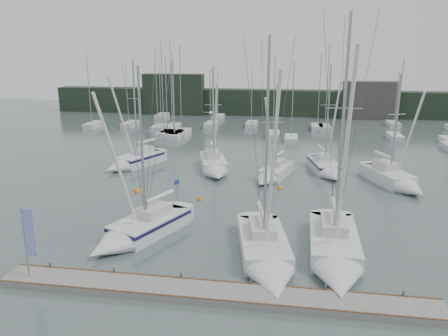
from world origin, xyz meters
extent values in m
plane|color=#4A5A59|center=(0.00, 0.00, 0.00)|extent=(160.00, 160.00, 0.00)
cube|color=slate|center=(0.00, -5.00, 0.20)|extent=(24.00, 2.00, 0.40)
cube|color=black|center=(0.00, 62.00, 2.50)|extent=(90.00, 4.00, 5.00)
cube|color=black|center=(-20.00, 60.00, 4.00)|extent=(12.00, 3.00, 8.00)
cube|color=#403D3B|center=(18.00, 60.00, 3.50)|extent=(10.00, 3.00, 7.00)
cube|color=silver|center=(-10.06, 55.07, 0.35)|extent=(1.80, 4.50, 0.90)
cylinder|color=#93969A|center=(-10.06, 54.57, 5.29)|extent=(0.12, 0.12, 8.98)
cube|color=silver|center=(-21.05, 54.89, 0.35)|extent=(1.80, 4.50, 0.90)
cylinder|color=#93969A|center=(-21.05, 54.39, 6.05)|extent=(0.12, 0.12, 10.51)
cube|color=silver|center=(20.81, 51.82, 0.35)|extent=(1.80, 4.50, 0.90)
cylinder|color=#93969A|center=(20.81, 51.32, 5.06)|extent=(0.12, 0.12, 8.52)
cube|color=silver|center=(-14.97, 38.44, 0.35)|extent=(1.80, 4.50, 0.90)
cylinder|color=#93969A|center=(-14.97, 37.94, 6.19)|extent=(0.12, 0.12, 10.78)
cube|color=silver|center=(-15.20, 37.30, 0.35)|extent=(1.80, 4.50, 0.90)
cylinder|color=#93969A|center=(-15.20, 36.80, 7.34)|extent=(0.12, 0.12, 13.07)
cube|color=silver|center=(7.86, 46.84, 0.35)|extent=(1.80, 4.50, 0.90)
cylinder|color=#93969A|center=(7.86, 46.34, 6.49)|extent=(0.12, 0.12, 11.37)
cube|color=silver|center=(-29.53, 43.20, 0.35)|extent=(1.80, 4.50, 0.90)
cylinder|color=#93969A|center=(-29.53, 42.70, 6.56)|extent=(0.12, 0.12, 11.52)
cube|color=silver|center=(-13.31, 36.56, 0.35)|extent=(1.80, 4.50, 0.90)
cylinder|color=#93969A|center=(-13.31, 36.06, 6.49)|extent=(0.12, 0.12, 11.38)
cube|color=silver|center=(-9.88, 46.72, 0.35)|extent=(1.80, 4.50, 0.90)
cylinder|color=#93969A|center=(-9.88, 46.22, 5.18)|extent=(0.12, 0.12, 8.76)
cube|color=silver|center=(-15.63, 43.50, 0.35)|extent=(1.80, 4.50, 0.90)
cylinder|color=#93969A|center=(-15.63, 43.00, 7.60)|extent=(0.12, 0.12, 13.61)
cube|color=silver|center=(18.74, 40.40, 0.35)|extent=(1.80, 4.50, 0.90)
cylinder|color=#93969A|center=(18.74, 39.90, 6.22)|extent=(0.12, 0.12, 10.85)
cube|color=silver|center=(1.03, 39.22, 0.35)|extent=(1.80, 4.50, 0.90)
cylinder|color=#93969A|center=(1.03, 38.72, 6.46)|extent=(0.12, 0.12, 11.32)
cube|color=silver|center=(3.73, 36.46, 0.35)|extent=(1.80, 4.50, 0.90)
cylinder|color=#93969A|center=(3.73, 35.96, 6.09)|extent=(0.12, 0.12, 10.58)
cube|color=silver|center=(9.01, 46.53, 0.35)|extent=(1.80, 4.50, 0.90)
cylinder|color=#93969A|center=(9.01, 46.03, 7.25)|extent=(0.12, 0.12, 12.90)
cube|color=silver|center=(-17.75, 42.46, 0.35)|extent=(1.80, 4.50, 0.90)
cylinder|color=#93969A|center=(-17.75, 41.96, 6.77)|extent=(0.12, 0.12, 11.95)
cube|color=silver|center=(-23.62, 44.78, 0.35)|extent=(1.80, 4.50, 0.90)
cylinder|color=#93969A|center=(-23.62, 44.28, 5.60)|extent=(0.12, 0.12, 9.59)
cube|color=silver|center=(-3.07, 47.97, 0.35)|extent=(1.80, 4.50, 0.90)
cylinder|color=#93969A|center=(-3.07, 47.47, 5.21)|extent=(0.12, 0.12, 8.82)
cube|color=silver|center=(-13.65, 37.31, 0.35)|extent=(1.80, 4.50, 0.90)
cylinder|color=#93969A|center=(-13.65, 36.81, 6.02)|extent=(0.12, 0.12, 10.43)
cube|color=silver|center=(-12.81, 38.59, 0.35)|extent=(1.80, 4.50, 0.90)
cylinder|color=#93969A|center=(-12.81, 38.09, 7.15)|extent=(0.12, 0.12, 12.70)
cube|color=silver|center=(-6.05, 2.65, 0.44)|extent=(5.03, 6.70, 1.48)
cone|color=silver|center=(-7.76, -1.33, 0.44)|extent=(3.66, 3.52, 2.87)
cube|color=#BCBCC0|center=(-5.85, 3.11, 1.53)|extent=(2.41, 2.85, 0.69)
cylinder|color=#93969A|center=(-6.22, 2.25, 6.53)|extent=(0.18, 0.18, 10.69)
cylinder|color=silver|center=(-5.57, 3.77, 2.42)|extent=(1.43, 2.83, 0.28)
cube|color=#110F3A|center=(-6.05, 2.65, 0.94)|extent=(5.06, 6.73, 0.25)
cube|color=navy|center=(-4.77, 5.62, 2.97)|extent=(0.23, 0.50, 0.36)
cube|color=silver|center=(2.28, 0.95, 0.42)|extent=(4.22, 7.40, 1.39)
cone|color=silver|center=(3.22, -3.94, 0.42)|extent=(3.47, 3.49, 2.96)
cube|color=#BCBCC0|center=(2.20, 1.41, 1.43)|extent=(2.12, 3.04, 0.65)
cylinder|color=#93969A|center=(2.38, 0.46, 7.41)|extent=(0.17, 0.17, 12.59)
cylinder|color=silver|center=(2.02, 2.32, 2.27)|extent=(0.89, 3.39, 0.26)
cube|color=navy|center=(1.60, 4.56, 2.78)|extent=(0.11, 0.49, 0.33)
cube|color=silver|center=(6.90, 1.90, 0.46)|extent=(3.20, 7.31, 1.53)
cone|color=silver|center=(6.79, -3.28, 0.46)|extent=(3.12, 3.17, 3.06)
cube|color=#BCBCC0|center=(6.91, 2.40, 1.58)|extent=(1.74, 2.93, 0.71)
cylinder|color=#93969A|center=(6.89, 1.38, 8.11)|extent=(0.18, 0.18, 13.78)
cylinder|color=silver|center=(6.93, 3.35, 2.50)|extent=(0.36, 3.55, 0.29)
cube|color=maroon|center=(6.98, 5.72, 3.06)|extent=(0.03, 0.55, 0.37)
cube|color=silver|center=(-13.27, 20.89, 0.47)|extent=(4.64, 6.10, 1.57)
cone|color=silver|center=(-14.88, 17.30, 0.47)|extent=(3.35, 3.22, 2.61)
cube|color=#BCBCC0|center=(-13.05, 21.37, 1.62)|extent=(2.21, 2.60, 0.73)
cylinder|color=#93969A|center=(-13.43, 20.53, 6.53)|extent=(0.19, 0.19, 10.54)
cylinder|color=silver|center=(-12.82, 21.89, 2.56)|extent=(1.37, 2.57, 0.29)
cube|color=#110F3A|center=(-13.27, 20.89, 0.99)|extent=(4.67, 6.12, 0.26)
cube|color=silver|center=(-4.63, 20.32, 0.46)|extent=(4.06, 6.17, 1.54)
cone|color=silver|center=(-3.50, 16.43, 0.46)|extent=(3.15, 3.06, 2.57)
cube|color=#BCBCC0|center=(-4.78, 20.82, 1.60)|extent=(1.99, 2.58, 0.72)
cylinder|color=#93969A|center=(-4.52, 19.93, 6.18)|extent=(0.19, 0.19, 9.88)
cylinder|color=silver|center=(-4.95, 21.41, 2.52)|extent=(1.05, 2.75, 0.29)
cube|color=silver|center=(2.33, 18.48, 0.41)|extent=(3.56, 5.36, 1.36)
cone|color=silver|center=(1.28, 15.11, 0.41)|extent=(2.71, 2.67, 2.18)
cube|color=#BCBCC0|center=(2.47, 18.91, 1.41)|extent=(1.74, 2.24, 0.64)
cylinder|color=#93969A|center=(2.23, 18.14, 5.38)|extent=(0.16, 0.16, 8.57)
cylinder|color=silver|center=(2.63, 19.42, 2.23)|extent=(0.96, 2.38, 0.25)
cube|color=silver|center=(7.42, 21.62, 0.41)|extent=(3.48, 5.81, 1.38)
cone|color=silver|center=(8.23, 17.82, 0.41)|extent=(2.83, 2.78, 2.39)
cube|color=#BCBCC0|center=(7.32, 22.07, 1.43)|extent=(1.74, 2.40, 0.64)
cylinder|color=#93969A|center=(7.50, 21.24, 6.20)|extent=(0.17, 0.17, 10.19)
cylinder|color=silver|center=(7.19, 22.68, 2.26)|extent=(0.81, 2.65, 0.26)
cube|color=#110F3A|center=(7.42, 21.62, 0.88)|extent=(3.50, 5.84, 0.23)
cube|color=silver|center=(13.44, 18.11, 0.48)|extent=(4.65, 6.41, 1.59)
cone|color=silver|center=(15.01, 14.24, 0.48)|extent=(3.39, 3.31, 2.64)
cube|color=#BCBCC0|center=(13.24, 18.60, 1.64)|extent=(2.23, 2.71, 0.74)
cylinder|color=#93969A|center=(13.60, 17.73, 5.97)|extent=(0.19, 0.19, 9.40)
cylinder|color=silver|center=(13.00, 19.20, 2.59)|extent=(1.35, 2.76, 0.30)
sphere|color=orange|center=(-3.96, 10.17, 0.00)|extent=(0.56, 0.56, 0.56)
sphere|color=orange|center=(2.94, 14.43, 0.00)|extent=(0.58, 0.58, 0.58)
sphere|color=orange|center=(-10.22, 11.40, 0.00)|extent=(0.67, 0.67, 0.67)
cylinder|color=#93969A|center=(-10.57, -5.26, 2.50)|extent=(0.08, 0.08, 4.20)
cube|color=#2034CB|center=(-10.26, -5.20, 3.10)|extent=(0.56, 0.14, 2.80)
ellipsoid|color=white|center=(-1.16, 0.97, 9.10)|extent=(0.35, 0.46, 0.19)
cube|color=gray|center=(-1.40, 0.87, 9.12)|extent=(0.43, 0.28, 0.10)
cube|color=gray|center=(-0.92, 1.08, 9.12)|extent=(0.43, 0.28, 0.10)
camera|label=1|loc=(3.91, -25.56, 12.97)|focal=35.00mm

